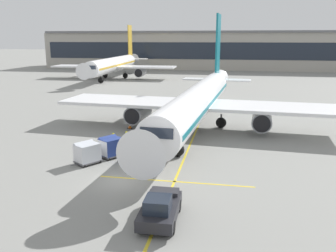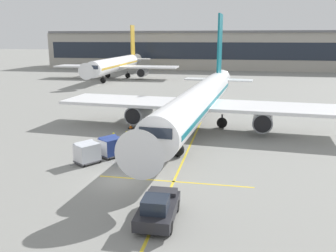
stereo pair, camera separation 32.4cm
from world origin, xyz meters
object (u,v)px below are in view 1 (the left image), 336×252
pushback_tug (160,208)px  safety_cone_wingtip (145,125)px  ground_crew_by_carts (127,143)px  belt_loader (146,141)px  baggage_cart_second (87,152)px  safety_cone_engine_keepout (130,126)px  baggage_cart_lead (111,146)px  distant_airplane (114,65)px  ground_crew_by_loader (128,141)px  ground_crew_marshaller (127,138)px  ground_crew_wingwalker (113,140)px  parked_airplane (199,101)px

pushback_tug → safety_cone_wingtip: size_ratio=5.59×
ground_crew_by_carts → belt_loader: bearing=44.6°
baggage_cart_second → safety_cone_engine_keepout: 12.71m
baggage_cart_lead → safety_cone_engine_keepout: 10.71m
safety_cone_engine_keepout → distant_airplane: bearing=110.6°
baggage_cart_second → ground_crew_by_loader: bearing=59.3°
ground_crew_by_carts → distant_airplane: bearing=109.7°
ground_crew_by_carts → ground_crew_marshaller: size_ratio=1.00×
belt_loader → ground_crew_marshaller: 2.04m
pushback_tug → belt_loader: bearing=107.2°
ground_crew_wingwalker → distant_airplane: 64.53m
ground_crew_by_loader → ground_crew_marshaller: size_ratio=1.00×
safety_cone_engine_keepout → parked_airplane: bearing=11.4°
parked_airplane → ground_crew_marshaller: parked_airplane is taller
ground_crew_by_loader → ground_crew_wingwalker: (-1.46, -0.05, 0.00)m
parked_airplane → distant_airplane: 58.02m
safety_cone_wingtip → distant_airplane: bearing=112.4°
parked_airplane → pushback_tug: size_ratio=9.77×
parked_airplane → ground_crew_marshaller: bearing=-123.3°
ground_crew_by_loader → safety_cone_wingtip: bearing=93.3°
ground_crew_marshaller → distant_airplane: size_ratio=0.04×
baggage_cart_second → distant_airplane: bearing=106.7°
baggage_cart_lead → ground_crew_wingwalker: (-0.44, 2.04, -0.00)m
baggage_cart_lead → ground_crew_by_carts: size_ratio=1.54×
ground_crew_marshaller → distant_airplane: bearing=109.8°
baggage_cart_second → ground_crew_wingwalker: 4.24m
belt_loader → ground_crew_by_carts: 2.06m
belt_loader → baggage_cart_lead: size_ratio=1.73×
baggage_cart_second → safety_cone_wingtip: 13.17m
safety_cone_engine_keepout → baggage_cart_lead: bearing=-83.1°
ground_crew_by_carts → ground_crew_marshaller: (-0.56, 1.67, 0.00)m
ground_crew_by_carts → ground_crew_marshaller: bearing=108.5°
baggage_cart_second → ground_crew_wingwalker: size_ratio=1.54×
ground_crew_by_loader → pushback_tug: bearing=-65.8°
ground_crew_marshaller → ground_crew_wingwalker: same height
parked_airplane → safety_cone_engine_keepout: parked_airplane is taller
ground_crew_marshaller → baggage_cart_second: bearing=-113.0°
belt_loader → safety_cone_wingtip: belt_loader is taller
safety_cone_wingtip → safety_cone_engine_keepout: bearing=-170.0°
ground_crew_by_carts → ground_crew_wingwalker: size_ratio=1.00×
ground_crew_marshaller → baggage_cart_lead: bearing=-102.9°
belt_loader → ground_crew_wingwalker: (-3.11, -0.59, 0.07)m
belt_loader → safety_cone_engine_keepout: (-3.96, 7.98, -0.61)m
ground_crew_by_loader → safety_cone_engine_keepout: (-2.31, 8.53, -0.68)m
ground_crew_by_loader → distant_airplane: size_ratio=0.04×
belt_loader → ground_crew_marshaller: size_ratio=2.68×
ground_crew_wingwalker → safety_cone_wingtip: bearing=83.9°
safety_cone_engine_keepout → belt_loader: bearing=-63.6°
ground_crew_by_carts → safety_cone_wingtip: 9.79m
baggage_cart_lead → safety_cone_wingtip: (0.52, 10.94, -0.61)m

